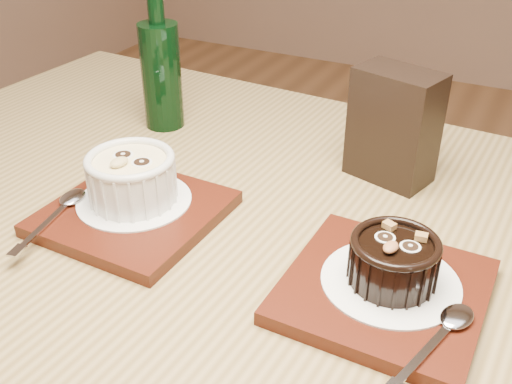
% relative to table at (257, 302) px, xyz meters
% --- Properties ---
extents(table, '(1.24, 0.87, 0.75)m').
position_rel_table_xyz_m(table, '(0.00, 0.00, 0.00)').
color(table, brown).
rests_on(table, ground).
extents(tray_left, '(0.18, 0.18, 0.01)m').
position_rel_table_xyz_m(tray_left, '(-0.14, -0.03, 0.10)').
color(tray_left, '#47170B').
rests_on(tray_left, table).
extents(doily_left, '(0.13, 0.13, 0.00)m').
position_rel_table_xyz_m(doily_left, '(-0.15, -0.02, 0.11)').
color(doily_left, white).
rests_on(doily_left, tray_left).
extents(ramekin_white, '(0.10, 0.10, 0.06)m').
position_rel_table_xyz_m(ramekin_white, '(-0.15, -0.02, 0.14)').
color(ramekin_white, silver).
rests_on(ramekin_white, doily_left).
extents(spoon_left, '(0.05, 0.14, 0.01)m').
position_rel_table_xyz_m(spoon_left, '(-0.21, -0.08, 0.11)').
color(spoon_left, '#B9BCC3').
rests_on(spoon_left, tray_left).
extents(tray_right, '(0.18, 0.18, 0.01)m').
position_rel_table_xyz_m(tray_right, '(0.15, -0.03, 0.10)').
color(tray_right, '#47170B').
rests_on(tray_right, table).
extents(doily_right, '(0.13, 0.13, 0.00)m').
position_rel_table_xyz_m(doily_right, '(0.15, -0.03, 0.11)').
color(doily_right, white).
rests_on(doily_right, tray_right).
extents(ramekin_dark, '(0.08, 0.08, 0.05)m').
position_rel_table_xyz_m(ramekin_dark, '(0.15, -0.03, 0.13)').
color(ramekin_dark, black).
rests_on(ramekin_dark, doily_right).
extents(spoon_right, '(0.06, 0.14, 0.01)m').
position_rel_table_xyz_m(spoon_right, '(0.21, -0.08, 0.11)').
color(spoon_right, '#B9BCC3').
rests_on(spoon_right, tray_right).
extents(condiment_stand, '(0.11, 0.09, 0.14)m').
position_rel_table_xyz_m(condiment_stand, '(0.09, 0.20, 0.16)').
color(condiment_stand, black).
rests_on(condiment_stand, table).
extents(green_bottle, '(0.06, 0.06, 0.21)m').
position_rel_table_xyz_m(green_bottle, '(-0.25, 0.20, 0.17)').
color(green_bottle, black).
rests_on(green_bottle, table).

